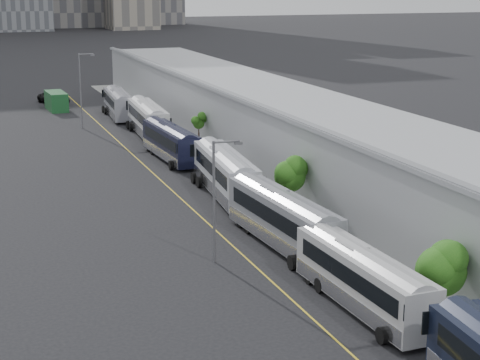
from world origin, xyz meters
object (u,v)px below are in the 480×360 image
street_lamp_far (82,86)px  suv (54,98)px  bus_2 (363,285)px  bus_6 (148,122)px  bus_7 (118,106)px  street_lamp_near (217,192)px  bus_5 (171,145)px  bus_4 (225,177)px  shipping_container (56,101)px  bus_3 (283,223)px

street_lamp_far → suv: 23.15m
bus_2 → bus_6: size_ratio=0.89×
bus_2 → street_lamp_far: (-5.63, 63.22, 3.92)m
bus_7 → street_lamp_near: (-5.53, -59.64, 3.25)m
bus_5 → street_lamp_near: size_ratio=1.53×
bus_4 → suv: size_ratio=2.22×
street_lamp_far → bus_6: bearing=-48.5°
street_lamp_far → shipping_container: bearing=94.7°
bus_5 → bus_7: (0.23, 28.27, 0.01)m
bus_3 → street_lamp_far: bearing=93.2°
bus_6 → bus_5: bearing=-90.3°
bus_3 → street_lamp_near: 6.44m
bus_3 → bus_5: 29.77m
bus_2 → bus_3: (0.12, 12.00, 0.14)m
bus_2 → street_lamp_near: size_ratio=1.48×
bus_7 → bus_4: bearing=-85.4°
bus_5 → street_lamp_near: (-5.30, -31.37, 3.26)m
bus_6 → street_lamp_near: size_ratio=1.67×
bus_2 → bus_3: 12.00m
bus_3 → bus_6: size_ratio=0.98×
bus_3 → bus_6: bearing=85.7°
bus_2 → bus_5: size_ratio=0.97×
bus_2 → street_lamp_near: street_lamp_near is taller
bus_5 → street_lamp_far: size_ratio=1.33×
street_lamp_far → bus_3: bearing=-83.6°
suv → street_lamp_near: bearing=-109.2°
bus_2 → bus_3: bearing=87.6°
bus_7 → suv: size_ratio=2.04×
bus_4 → bus_3: bearing=-87.2°
bus_3 → shipping_container: bus_3 is taller
bus_6 → street_lamp_far: 10.60m
bus_2 → bus_4: size_ratio=0.89×
suv → shipping_container: bearing=-114.2°
bus_7 → street_lamp_far: size_ratio=1.35×
bus_2 → street_lamp_far: size_ratio=1.30×
bus_2 → suv: 86.15m
bus_2 → street_lamp_far: street_lamp_far is taller
bus_5 → bus_7: 28.27m
bus_2 → bus_4: bus_4 is taller
bus_6 → street_lamp_near: 45.91m
bus_4 → street_lamp_far: 37.77m
bus_6 → street_lamp_near: (-6.21, -45.39, 3.12)m
bus_7 → bus_2: bearing=-86.2°
street_lamp_far → bus_7: bearing=49.2°
bus_5 → bus_3: bearing=-92.3°
bus_5 → suv: 44.61m
shipping_container → bus_4: bearing=-84.8°
bus_6 → shipping_container: 24.73m
bus_5 → bus_6: 14.05m
bus_2 → bus_7: bus_7 is taller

